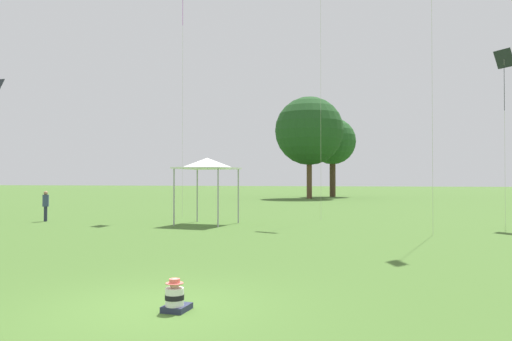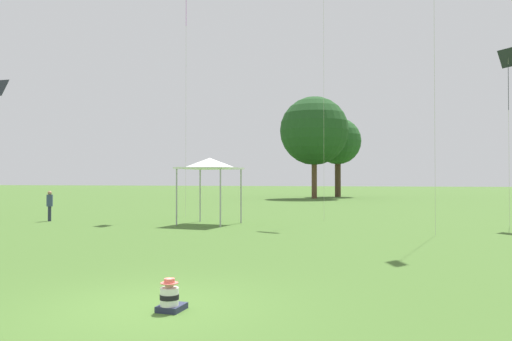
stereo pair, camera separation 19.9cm
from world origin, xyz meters
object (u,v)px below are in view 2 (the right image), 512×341
object	(u,v)px
person_standing_2	(50,203)
kite_0	(508,64)
distant_tree_1	(314,131)
seated_toddler	(170,298)
distant_tree_0	(338,142)
canopy_tent	(210,164)

from	to	relation	value
person_standing_2	kite_0	bearing A→B (deg)	161.67
distant_tree_1	seated_toddler	bearing A→B (deg)	-84.69
person_standing_2	distant_tree_1	world-z (taller)	distant_tree_1
person_standing_2	distant_tree_0	world-z (taller)	distant_tree_0
distant_tree_1	kite_0	bearing A→B (deg)	-66.21
person_standing_2	canopy_tent	distance (m)	8.97
canopy_tent	distant_tree_0	world-z (taller)	distant_tree_0
person_standing_2	kite_0	distance (m)	23.93
seated_toddler	distant_tree_1	distance (m)	49.87
seated_toddler	person_standing_2	distance (m)	20.18
seated_toddler	kite_0	xyz separation A→B (m)	(9.09, 18.13, 7.46)
person_standing_2	distant_tree_0	distance (m)	42.50
seated_toddler	canopy_tent	distance (m)	16.31
seated_toddler	person_standing_2	size ratio (longest dim) A/B	0.35
person_standing_2	distant_tree_1	bearing A→B (deg)	-131.40
seated_toddler	kite_0	bearing A→B (deg)	66.63
seated_toddler	distant_tree_1	size ratio (longest dim) A/B	0.05
distant_tree_0	distant_tree_1	bearing A→B (deg)	-108.09
canopy_tent	person_standing_2	bearing A→B (deg)	-176.95
kite_0	distant_tree_1	bearing A→B (deg)	27.57
person_standing_2	distant_tree_0	xyz separation A→B (m)	(11.15, 40.57, 5.99)
kite_0	distant_tree_1	world-z (taller)	distant_tree_1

